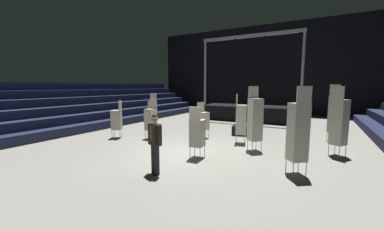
% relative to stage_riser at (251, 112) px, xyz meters
% --- Properties ---
extents(ground_plane, '(22.00, 30.00, 0.10)m').
position_rel_stage_riser_xyz_m(ground_plane, '(0.00, -9.57, -0.70)').
color(ground_plane, gray).
extents(arena_end_wall, '(22.00, 0.30, 8.00)m').
position_rel_stage_riser_xyz_m(arena_end_wall, '(0.00, 5.43, 3.35)').
color(arena_end_wall, black).
rests_on(arena_end_wall, ground_plane).
extents(bleacher_bank_left, '(4.50, 24.00, 2.70)m').
position_rel_stage_riser_xyz_m(bleacher_bank_left, '(-8.75, -8.57, 0.70)').
color(bleacher_bank_left, '#191E38').
rests_on(bleacher_bank_left, ground_plane).
extents(stage_riser, '(7.07, 2.56, 5.90)m').
position_rel_stage_riser_xyz_m(stage_riser, '(0.00, 0.00, 0.00)').
color(stage_riser, black).
rests_on(stage_riser, ground_plane).
extents(man_with_tie, '(0.56, 0.37, 1.71)m').
position_rel_stage_riser_xyz_m(man_with_tie, '(0.33, -11.70, 0.32)').
color(man_with_tie, black).
rests_on(man_with_tie, ground_plane).
extents(chair_stack_front_left, '(0.56, 0.56, 2.05)m').
position_rel_stage_riser_xyz_m(chair_stack_front_left, '(-4.61, -5.60, 0.38)').
color(chair_stack_front_left, '#B2B5BA').
rests_on(chair_stack_front_left, ground_plane).
extents(chair_stack_front_right, '(0.62, 0.62, 2.48)m').
position_rel_stage_riser_xyz_m(chair_stack_front_right, '(2.18, -7.93, 0.59)').
color(chair_stack_front_right, '#B2B5BA').
rests_on(chair_stack_front_right, ground_plane).
extents(chair_stack_mid_left, '(0.59, 0.59, 1.71)m').
position_rel_stage_riser_xyz_m(chair_stack_mid_left, '(-0.55, -6.88, 0.21)').
color(chair_stack_mid_left, '#B2B5BA').
rests_on(chair_stack_mid_left, ground_plane).
extents(chair_stack_mid_right, '(0.61, 0.61, 2.48)m').
position_rel_stage_riser_xyz_m(chair_stack_mid_right, '(3.82, -9.80, 0.59)').
color(chair_stack_mid_right, '#B2B5BA').
rests_on(chair_stack_mid_right, ground_plane).
extents(chair_stack_mid_centre, '(0.61, 0.61, 2.48)m').
position_rel_stage_riser_xyz_m(chair_stack_mid_centre, '(4.94, -7.17, 0.59)').
color(chair_stack_mid_centre, '#B2B5BA').
rests_on(chair_stack_mid_centre, ground_plane).
extents(chair_stack_rear_left, '(0.46, 0.46, 1.88)m').
position_rel_stage_riser_xyz_m(chair_stack_rear_left, '(-2.65, -8.20, 0.30)').
color(chair_stack_rear_left, '#B2B5BA').
rests_on(chair_stack_rear_left, ground_plane).
extents(chair_stack_rear_right, '(0.61, 0.61, 1.79)m').
position_rel_stage_riser_xyz_m(chair_stack_rear_right, '(-4.17, -8.88, 0.25)').
color(chair_stack_rear_right, '#B2B5BA').
rests_on(chair_stack_rear_right, ground_plane).
extents(chair_stack_rear_centre, '(0.55, 0.55, 2.14)m').
position_rel_stage_riser_xyz_m(chair_stack_rear_centre, '(1.35, -7.04, 0.42)').
color(chair_stack_rear_centre, '#B2B5BA').
rests_on(chair_stack_rear_centre, ground_plane).
extents(chair_stack_aisle_left, '(0.53, 0.53, 2.56)m').
position_rel_stage_riser_xyz_m(chair_stack_aisle_left, '(4.91, -4.78, 0.63)').
color(chair_stack_aisle_left, '#B2B5BA').
rests_on(chair_stack_aisle_left, ground_plane).
extents(chair_stack_aisle_right, '(0.46, 0.46, 1.79)m').
position_rel_stage_riser_xyz_m(chair_stack_aisle_right, '(0.67, -9.78, 0.25)').
color(chair_stack_aisle_right, '#B2B5BA').
rests_on(chair_stack_aisle_right, ground_plane).
extents(equipment_road_case, '(0.99, 0.74, 0.46)m').
position_rel_stage_riser_xyz_m(equipment_road_case, '(0.91, -5.40, -0.41)').
color(equipment_road_case, black).
rests_on(equipment_road_case, ground_plane).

